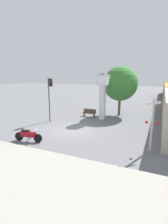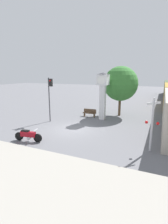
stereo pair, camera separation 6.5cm
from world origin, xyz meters
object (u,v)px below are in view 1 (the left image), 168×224
object	(u,v)px
street_tree	(120,84)
bench	(89,113)
clock_tower	(103,89)
traffic_light	(50,92)
railroad_crossing_signal	(152,123)
motorcycle	(28,135)

from	to	relation	value
street_tree	bench	distance (m)	5.11
street_tree	bench	world-z (taller)	street_tree
clock_tower	bench	bearing A→B (deg)	162.84
clock_tower	bench	xyz separation A→B (m)	(-1.80, 0.55, -2.99)
traffic_light	street_tree	world-z (taller)	street_tree
street_tree	railroad_crossing_signal	bearing A→B (deg)	-65.34
motorcycle	clock_tower	size ratio (longest dim) A/B	0.43
railroad_crossing_signal	street_tree	size ratio (longest dim) A/B	0.61
railroad_crossing_signal	clock_tower	bearing A→B (deg)	130.12
motorcycle	street_tree	xyz separation A→B (m)	(4.48, 11.32, 3.45)
railroad_crossing_signal	motorcycle	bearing A→B (deg)	-166.97
bench	railroad_crossing_signal	bearing A→B (deg)	-44.26
traffic_light	bench	distance (m)	5.54
traffic_light	street_tree	xyz separation A→B (m)	(6.16, 5.83, 0.71)
clock_tower	railroad_crossing_signal	bearing A→B (deg)	-49.88
bench	street_tree	bearing A→B (deg)	32.90
motorcycle	street_tree	world-z (taller)	street_tree
clock_tower	railroad_crossing_signal	distance (m)	8.87
clock_tower	motorcycle	bearing A→B (deg)	-109.66
clock_tower	street_tree	size ratio (longest dim) A/B	0.87
motorcycle	railroad_crossing_signal	bearing A→B (deg)	2.64
traffic_light	motorcycle	bearing A→B (deg)	-73.04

